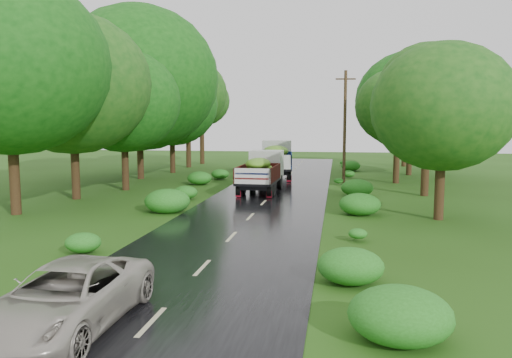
% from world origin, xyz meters
% --- Properties ---
extents(ground, '(120.00, 120.00, 0.00)m').
position_xyz_m(ground, '(0.00, 0.00, 0.00)').
color(ground, '#1E3F0D').
rests_on(ground, ground).
extents(road, '(6.50, 80.00, 0.02)m').
position_xyz_m(road, '(0.00, 5.00, 0.01)').
color(road, black).
rests_on(road, ground).
extents(road_lines, '(0.12, 69.60, 0.00)m').
position_xyz_m(road_lines, '(0.00, 6.00, 0.02)').
color(road_lines, '#BFB78C').
rests_on(road_lines, road).
extents(truck_near, '(2.18, 5.84, 2.44)m').
position_xyz_m(truck_near, '(-0.72, 16.22, 1.38)').
color(truck_near, black).
rests_on(truck_near, ground).
extents(truck_far, '(2.96, 6.86, 2.80)m').
position_xyz_m(truck_far, '(-0.84, 24.26, 1.59)').
color(truck_far, black).
rests_on(truck_far, ground).
extents(car, '(2.19, 4.70, 1.30)m').
position_xyz_m(car, '(-1.56, -4.58, 0.67)').
color(car, '#ACA498').
rests_on(car, road).
extents(utility_pole, '(1.35, 0.28, 7.73)m').
position_xyz_m(utility_pole, '(4.25, 21.26, 3.98)').
color(utility_pole, '#382616').
rests_on(utility_pole, ground).
extents(trees_left, '(5.84, 33.16, 9.64)m').
position_xyz_m(trees_left, '(-10.32, 20.39, 6.52)').
color(trees_left, black).
rests_on(trees_left, ground).
extents(trees_right, '(5.60, 30.94, 7.85)m').
position_xyz_m(trees_right, '(8.94, 22.54, 5.57)').
color(trees_right, black).
rests_on(trees_right, ground).
extents(shrubs, '(11.90, 44.00, 0.70)m').
position_xyz_m(shrubs, '(0.00, 14.00, 0.35)').
color(shrubs, '#226718').
rests_on(shrubs, ground).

